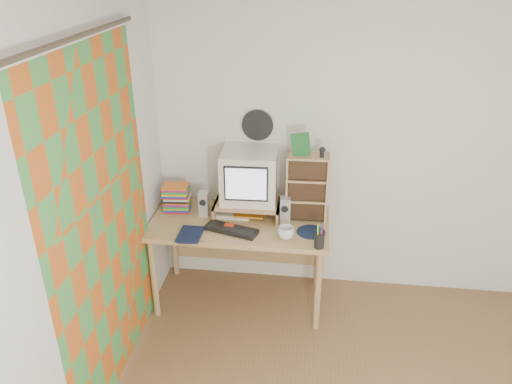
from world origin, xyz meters
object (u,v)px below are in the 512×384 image
(desk, at_px, (241,232))
(diary, at_px, (179,232))
(keyboard, at_px, (231,230))
(crt_monitor, at_px, (249,176))
(dvd_stack, at_px, (176,194))
(cd_rack, at_px, (307,187))
(mug, at_px, (286,233))

(desk, distance_m, diary, 0.55)
(desk, height_order, keyboard, keyboard)
(crt_monitor, height_order, keyboard, crt_monitor)
(keyboard, bearing_deg, dvd_stack, 167.09)
(keyboard, xyz_separation_m, cd_rack, (0.55, 0.29, 0.25))
(cd_rack, bearing_deg, crt_monitor, 175.47)
(keyboard, xyz_separation_m, mug, (0.42, -0.05, 0.03))
(mug, bearing_deg, dvd_stack, 160.02)
(dvd_stack, bearing_deg, desk, -11.07)
(mug, bearing_deg, diary, -176.41)
(crt_monitor, xyz_separation_m, diary, (-0.48, -0.41, -0.30))
(dvd_stack, xyz_separation_m, cd_rack, (1.05, 0.01, 0.12))
(desk, xyz_separation_m, keyboard, (-0.04, -0.22, 0.15))
(mug, height_order, diary, mug)
(dvd_stack, distance_m, mug, 0.98)
(crt_monitor, relative_size, keyboard, 1.05)
(cd_rack, bearing_deg, keyboard, -154.05)
(keyboard, distance_m, diary, 0.40)
(cd_rack, height_order, diary, cd_rack)
(crt_monitor, xyz_separation_m, keyboard, (-0.09, -0.31, -0.31))
(crt_monitor, relative_size, dvd_stack, 1.48)
(cd_rack, relative_size, diary, 2.47)
(cd_rack, height_order, mug, cd_rack)
(crt_monitor, xyz_separation_m, mug, (0.32, -0.36, -0.28))
(mug, relative_size, diary, 0.56)
(keyboard, bearing_deg, desk, 97.15)
(desk, height_order, dvd_stack, dvd_stack)
(desk, distance_m, crt_monitor, 0.47)
(keyboard, height_order, cd_rack, cd_rack)
(dvd_stack, relative_size, mug, 2.43)
(keyboard, bearing_deg, cd_rack, 44.22)
(dvd_stack, relative_size, cd_rack, 0.54)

